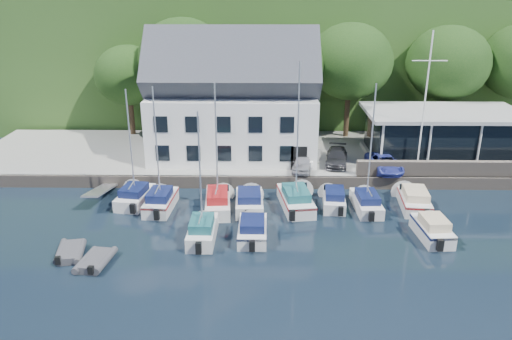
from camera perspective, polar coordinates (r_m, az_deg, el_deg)
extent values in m
plane|color=black|center=(30.08, 9.30, -10.19)|extent=(180.00, 180.00, 0.00)
cube|color=gray|center=(45.72, 6.32, 1.61)|extent=(60.00, 13.00, 1.00)
cube|color=#71655A|center=(39.66, 7.16, -1.44)|extent=(60.00, 0.30, 1.00)
cube|color=#325520|center=(87.96, 3.84, 15.79)|extent=(160.00, 75.00, 16.00)
cube|color=#71655A|center=(42.68, 23.39, 0.16)|extent=(18.00, 0.50, 1.20)
imported|color=#B2B2B7|center=(40.55, 5.34, 0.85)|extent=(2.10, 3.91, 1.27)
imported|color=silver|center=(41.91, 6.09, 1.42)|extent=(2.24, 3.78, 1.18)
imported|color=#2D2D32|center=(42.29, 9.21, 1.49)|extent=(2.43, 4.52, 1.25)
imported|color=#303A94|center=(41.60, 14.47, 0.85)|extent=(2.05, 4.15, 1.37)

